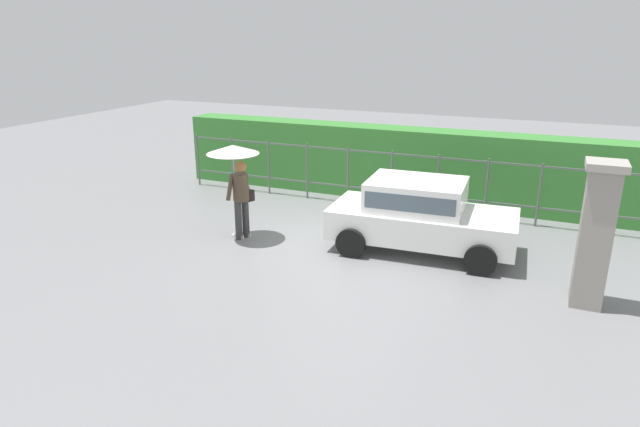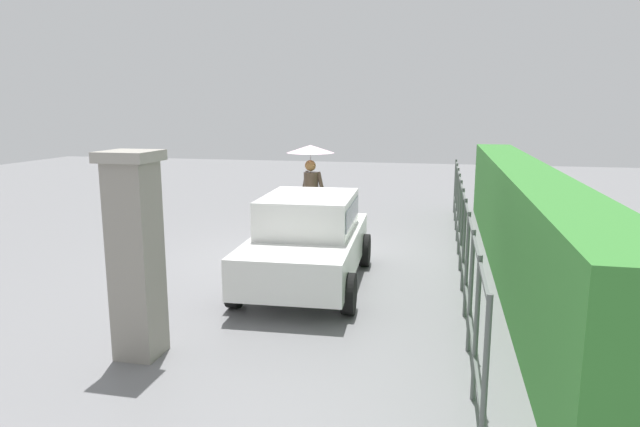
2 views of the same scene
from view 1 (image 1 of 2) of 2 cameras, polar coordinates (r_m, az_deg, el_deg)
ground_plane at (r=11.56m, az=2.30°, el=-3.54°), size 40.00×40.00×0.00m
car at (r=11.35m, az=10.28°, el=0.07°), size 3.80×2.00×1.48m
pedestrian at (r=11.77m, az=-8.65°, el=4.66°), size 1.11×1.11×2.06m
gate_pillar at (r=9.80m, az=26.63°, el=-1.91°), size 0.60×0.60×2.42m
fence_section at (r=13.99m, az=7.40°, el=3.77°), size 11.68×0.05×1.50m
hedge_row at (r=14.91m, az=8.49°, el=5.11°), size 12.63×0.90×1.90m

